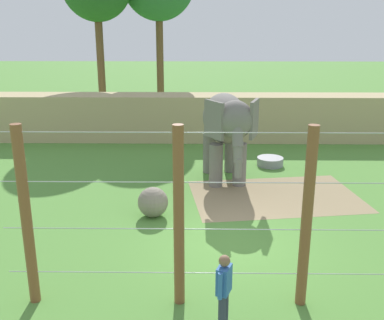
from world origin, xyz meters
TOP-DOWN VIEW (x-y plane):
  - ground_plane at (0.00, 0.00)m, footprint 120.00×120.00m
  - dirt_patch at (1.84, 3.59)m, footprint 6.18×4.52m
  - embankment_wall at (0.00, 11.54)m, footprint 36.00×1.80m
  - elephant at (0.16, 5.12)m, footprint 2.09×4.52m
  - enrichment_ball at (-2.26, 1.82)m, footprint 0.95×0.95m
  - cable_fence at (0.03, -2.70)m, footprint 9.81×0.23m
  - zookeeper at (-0.36, -3.68)m, footprint 0.33×0.59m
  - water_tub at (2.18, 7.12)m, footprint 1.10×1.10m

SIDE VIEW (x-z plane):
  - ground_plane at x=0.00m, z-range 0.00..0.00m
  - dirt_patch at x=1.84m, z-range 0.00..0.01m
  - water_tub at x=2.18m, z-range 0.01..0.36m
  - enrichment_ball at x=-2.26m, z-range 0.00..0.95m
  - zookeeper at x=-0.36m, z-range 0.09..1.76m
  - embankment_wall at x=0.00m, z-range 0.00..2.31m
  - cable_fence at x=0.03m, z-range 0.01..3.95m
  - elephant at x=0.16m, z-range 0.55..3.91m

